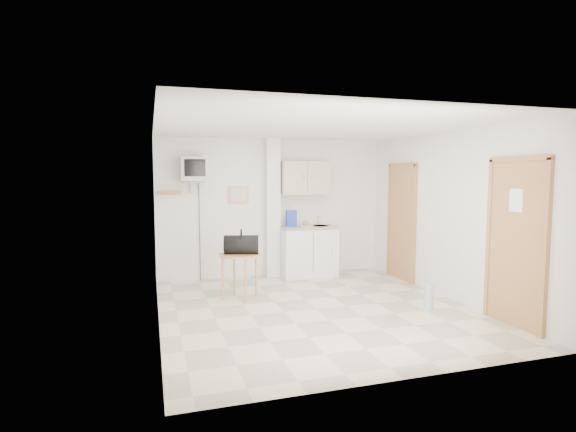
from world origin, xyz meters
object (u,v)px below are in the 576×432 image
object	(u,v)px
duffel_bag	(241,244)
water_bottle	(429,297)
round_table	(240,260)
crt_television	(194,170)

from	to	relation	value
duffel_bag	water_bottle	world-z (taller)	duffel_bag
round_table	crt_television	bearing A→B (deg)	114.94
crt_television	duffel_bag	bearing A→B (deg)	-64.19
crt_television	duffel_bag	size ratio (longest dim) A/B	3.84
duffel_bag	water_bottle	xyz separation A→B (m)	(2.37, -1.31, -0.65)
round_table	water_bottle	bearing A→B (deg)	-28.95
round_table	duffel_bag	xyz separation A→B (m)	(0.03, -0.01, 0.24)
round_table	duffel_bag	bearing A→B (deg)	-20.28
crt_television	round_table	size ratio (longest dim) A/B	3.17
duffel_bag	water_bottle	distance (m)	2.78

